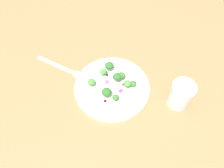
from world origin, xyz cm
name	(u,v)px	position (x,y,z in cm)	size (l,w,h in cm)	color
ground_plane	(104,92)	(0.00, 0.00, -1.00)	(180.00, 180.00, 2.00)	olive
plate	(112,87)	(-1.14, 2.48, 0.86)	(23.37, 23.37, 1.70)	white
dressing_pool	(112,86)	(-1.14, 2.48, 1.30)	(13.55, 13.55, 0.20)	white
broccoli_floret_0	(117,77)	(-3.48, 3.46, 3.56)	(2.65, 2.65, 2.69)	#9EC684
broccoli_floret_1	(91,83)	(0.09, -3.72, 2.96)	(2.40, 2.40, 2.43)	#9EC684
broccoli_floret_2	(133,84)	(-2.99, 8.69, 2.52)	(2.08, 2.08, 2.11)	#8EB77A
broccoli_floret_3	(108,66)	(-7.26, -0.34, 3.35)	(2.82, 2.82, 2.85)	#9EC684
broccoli_floret_4	(121,76)	(-4.60, 4.61, 3.17)	(2.36, 2.36, 2.39)	#8EB77A
broccoli_floret_5	(107,92)	(2.53, 1.77, 3.38)	(2.96, 2.96, 3.00)	#ADD18E
broccoli_floret_6	(103,72)	(-4.77, -1.35, 2.92)	(2.29, 2.29, 2.32)	#8EB77A
broccoli_floret_7	(116,98)	(3.40, 4.73, 3.08)	(1.96, 1.96, 1.99)	#8EB77A
broccoli_floret_8	(127,84)	(-2.06, 7.03, 3.33)	(2.27, 2.27, 2.30)	#8EB77A
cranberry_0	(105,101)	(4.55, 1.82, 1.69)	(0.90, 0.90, 0.90)	#4C0A14
cranberry_1	(91,86)	(0.40, -3.84, 1.67)	(0.84, 0.84, 0.84)	maroon
cranberry_2	(108,75)	(-4.48, 0.44, 2.06)	(0.77, 0.77, 0.77)	#4C0A14
cranberry_3	(123,74)	(-6.18, 4.71, 1.94)	(0.77, 0.77, 0.77)	#4C0A14
cranberry_4	(123,84)	(-2.45, 5.79, 1.75)	(0.79, 0.79, 0.79)	maroon
onion_bit_0	(115,98)	(2.84, 4.55, 1.50)	(1.06, 1.34, 0.50)	#843D75
onion_bit_1	(107,82)	(-2.22, 0.58, 1.45)	(1.26, 1.16, 0.40)	#934C84
onion_bit_2	(121,90)	(-0.12, 5.49, 1.84)	(0.91, 1.36, 0.39)	#843D75
fork	(63,68)	(-4.71, -15.26, 0.25)	(5.96, 18.53, 0.50)	silver
water_glass	(181,95)	(-1.58, 22.85, 4.28)	(6.70, 6.70, 8.56)	silver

